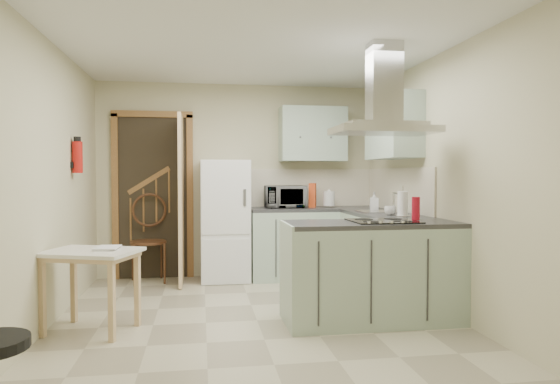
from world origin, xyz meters
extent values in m
plane|color=#B4AB8C|center=(0.00, 0.00, 0.00)|extent=(4.20, 4.20, 0.00)
plane|color=silver|center=(0.00, 0.00, 2.50)|extent=(4.20, 4.20, 0.00)
plane|color=beige|center=(0.00, 2.10, 1.25)|extent=(3.60, 0.00, 3.60)
plane|color=beige|center=(-1.80, 0.00, 1.25)|extent=(0.00, 4.20, 4.20)
plane|color=beige|center=(1.80, 0.00, 1.25)|extent=(0.00, 4.20, 4.20)
cube|color=brown|center=(-1.10, 2.07, 1.05)|extent=(1.10, 0.12, 2.10)
cube|color=white|center=(-0.20, 1.80, 0.75)|extent=(0.60, 0.60, 1.50)
cube|color=#9EB2A0|center=(0.66, 1.80, 0.45)|extent=(1.08, 0.60, 0.90)
cube|color=#9EB2A0|center=(1.50, 1.12, 0.45)|extent=(0.60, 1.95, 0.90)
cube|color=beige|center=(0.96, 2.09, 1.15)|extent=(1.68, 0.02, 0.50)
cube|color=#9EB2A0|center=(0.95, 1.93, 1.85)|extent=(0.85, 0.35, 0.70)
cube|color=#9EB2A0|center=(1.62, 0.85, 1.85)|extent=(0.35, 0.90, 0.70)
cube|color=#9EB2A0|center=(1.02, -0.18, 0.45)|extent=(1.55, 0.65, 0.90)
cube|color=black|center=(1.12, -0.18, 0.91)|extent=(0.58, 0.50, 0.01)
cube|color=silver|center=(1.12, -0.18, 1.72)|extent=(0.90, 0.55, 0.10)
cube|color=silver|center=(1.50, 0.95, 0.91)|extent=(0.45, 0.40, 0.01)
cylinder|color=#B2140F|center=(-1.74, 0.90, 1.50)|extent=(0.10, 0.10, 0.32)
cube|color=tan|center=(-1.41, -0.09, 0.34)|extent=(0.88, 0.77, 0.69)
cube|color=#463017|center=(-1.14, 1.82, 0.49)|extent=(0.51, 0.51, 0.99)
imported|color=black|center=(0.57, 1.84, 1.04)|extent=(0.51, 0.35, 0.28)
cylinder|color=silver|center=(1.14, 1.81, 1.01)|extent=(0.21, 0.21, 0.23)
cube|color=#D24318|center=(0.94, 1.88, 1.06)|extent=(0.14, 0.22, 0.31)
imported|color=#B4B3C0|center=(1.56, 1.28, 1.01)|extent=(0.12, 0.12, 0.21)
cylinder|color=white|center=(1.52, 0.32, 1.03)|extent=(0.11, 0.11, 0.26)
imported|color=silver|center=(1.45, 0.48, 0.95)|extent=(0.16, 0.16, 0.10)
cylinder|color=red|center=(1.49, -0.07, 1.01)|extent=(0.10, 0.10, 0.22)
imported|color=#A0353B|center=(-1.38, -0.05, 0.75)|extent=(0.21, 0.27, 0.11)
camera|label=1|loc=(-0.50, -4.46, 1.32)|focal=32.00mm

